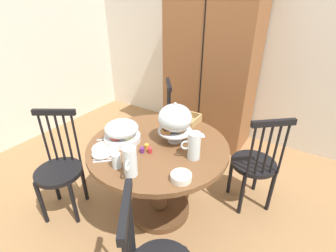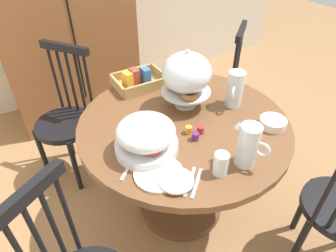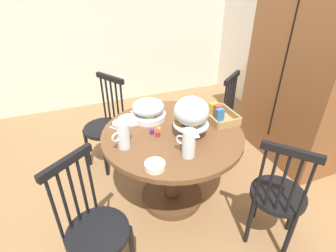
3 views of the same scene
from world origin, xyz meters
name	(u,v)px [view 1 (image 1 of 3)]	position (x,y,z in m)	size (l,w,h in m)	color
ground_plane	(171,213)	(0.00, 0.00, 0.00)	(10.00, 10.00, 0.00)	#997047
wall_back	(248,42)	(0.00, 1.83, 1.30)	(4.80, 0.06, 2.60)	silver
wall_left	(24,41)	(-2.43, 0.36, 1.30)	(0.06, 4.32, 2.60)	silver
wooden_armoire	(211,69)	(-0.34, 1.50, 0.98)	(1.18, 0.60, 1.96)	brown
dining_table	(159,166)	(-0.11, -0.03, 0.52)	(1.15, 1.15, 0.74)	brown
windsor_chair_near_window	(255,165)	(0.57, 0.53, 0.45)	(0.47, 0.47, 0.97)	black
windsor_chair_by_cabinet	(157,125)	(-0.61, 0.69, 0.45)	(0.46, 0.46, 0.97)	black
windsor_chair_facing_door	(60,170)	(-0.86, -0.47, 0.45)	(0.46, 0.46, 0.97)	black
pastry_stand_with_dome	(175,119)	(-0.02, 0.09, 0.94)	(0.28, 0.28, 0.34)	silver
fruit_platter_covered	(122,132)	(-0.39, -0.14, 0.83)	(0.30, 0.30, 0.18)	silver
orange_juice_pitcher	(130,163)	(-0.05, -0.44, 0.84)	(0.09, 0.17, 0.21)	silver
milk_pitcher	(194,147)	(0.22, -0.04, 0.84)	(0.15, 0.13, 0.21)	silver
cereal_basket	(181,118)	(-0.16, 0.43, 0.78)	(0.32, 0.24, 0.12)	tan
china_plate_large	(106,148)	(-0.42, -0.30, 0.75)	(0.22, 0.22, 0.01)	white
china_plate_small	(102,153)	(-0.38, -0.38, 0.76)	(0.15, 0.15, 0.01)	white
cereal_bowl	(181,177)	(0.26, -0.30, 0.76)	(0.14, 0.14, 0.04)	white
drinking_glass	(116,161)	(-0.18, -0.43, 0.80)	(0.06, 0.06, 0.11)	silver
jam_jar_strawberry	(150,150)	(-0.09, -0.16, 0.76)	(0.04, 0.04, 0.04)	#B7282D
jam_jar_apricot	(147,146)	(-0.15, -0.13, 0.76)	(0.04, 0.04, 0.04)	orange
jam_jar_grape	(142,150)	(-0.15, -0.19, 0.76)	(0.04, 0.04, 0.04)	#5B2366
table_knife	(105,159)	(-0.32, -0.41, 0.74)	(0.17, 0.01, 0.01)	silver
dinner_fork	(105,161)	(-0.30, -0.43, 0.74)	(0.17, 0.01, 0.01)	silver
soup_spoon	(107,139)	(-0.51, -0.20, 0.74)	(0.17, 0.01, 0.01)	silver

